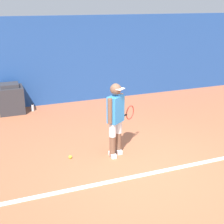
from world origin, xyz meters
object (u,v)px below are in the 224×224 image
Objects in this scene: covered_chair at (11,99)px; water_bottle at (33,108)px; tennis_player at (116,117)px; tennis_ball at (70,157)px.

water_bottle is (0.56, -0.06, -0.31)m from covered_chair.
covered_chair is at bearing 82.79° from tennis_player.
tennis_player is at bearing -69.58° from water_bottle.
tennis_player is 3.91m from covered_chair.
tennis_ball is 3.42m from covered_chair.
covered_chair is 4.09× the size of water_bottle.
covered_chair is 0.64m from water_bottle.
tennis_player reaches higher than water_bottle.
tennis_player is at bearing -9.38° from tennis_ball.
water_bottle is at bearing -6.47° from covered_chair.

